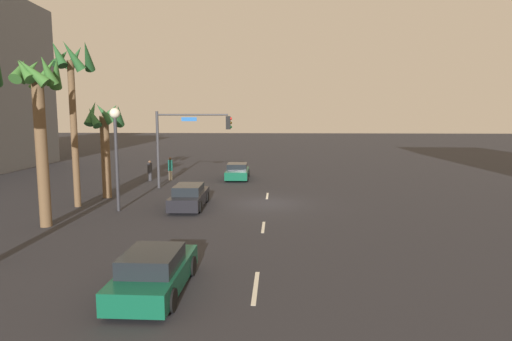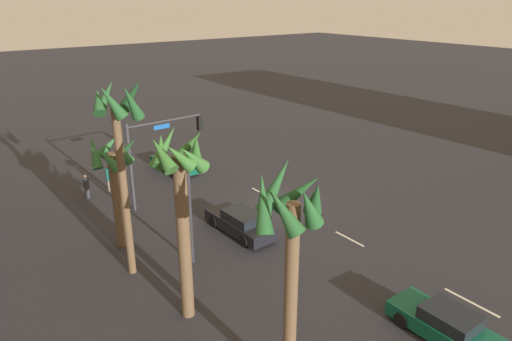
% 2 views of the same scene
% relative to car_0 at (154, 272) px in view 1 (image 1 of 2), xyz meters
% --- Properties ---
extents(ground_plane, '(220.00, 220.00, 0.00)m').
position_rel_car_0_xyz_m(ground_plane, '(13.25, -2.99, -0.61)').
color(ground_plane, '#28282D').
extents(lane_stripe_1, '(2.56, 0.14, 0.01)m').
position_rel_car_0_xyz_m(lane_stripe_1, '(0.48, -2.99, -0.60)').
color(lane_stripe_1, silver).
rests_on(lane_stripe_1, ground_plane).
extents(lane_stripe_2, '(2.07, 0.14, 0.01)m').
position_rel_car_0_xyz_m(lane_stripe_2, '(7.61, -2.99, -0.60)').
color(lane_stripe_2, silver).
rests_on(lane_stripe_2, ground_plane).
extents(lane_stripe_3, '(2.24, 0.14, 0.01)m').
position_rel_car_0_xyz_m(lane_stripe_3, '(15.58, -2.99, -0.60)').
color(lane_stripe_3, silver).
rests_on(lane_stripe_3, ground_plane).
extents(car_0, '(4.24, 1.88, 1.31)m').
position_rel_car_0_xyz_m(car_0, '(0.00, 0.00, 0.00)').
color(car_0, '#0F5138').
rests_on(car_0, ground_plane).
extents(car_1, '(4.49, 2.04, 1.34)m').
position_rel_car_0_xyz_m(car_1, '(23.16, -0.29, 0.01)').
color(car_1, '#0F5138').
rests_on(car_1, ground_plane).
extents(car_2, '(4.74, 1.92, 1.35)m').
position_rel_car_0_xyz_m(car_2, '(11.87, 1.42, 0.02)').
color(car_2, black).
rests_on(car_2, ground_plane).
extents(traffic_signal, '(0.53, 5.49, 5.59)m').
position_rel_car_0_xyz_m(traffic_signal, '(18.44, 3.08, 3.24)').
color(traffic_signal, '#38383D').
rests_on(traffic_signal, ground_plane).
extents(streetlamp, '(0.56, 0.56, 5.67)m').
position_rel_car_0_xyz_m(streetlamp, '(10.75, 5.17, 3.40)').
color(streetlamp, '#2D2D33').
rests_on(streetlamp, ground_plane).
extents(pedestrian_0, '(0.38, 0.38, 1.89)m').
position_rel_car_0_xyz_m(pedestrian_0, '(22.25, 5.15, 0.39)').
color(pedestrian_0, '#B2A58C').
rests_on(pedestrian_0, ground_plane).
extents(pedestrian_1, '(0.40, 0.40, 1.64)m').
position_rel_car_0_xyz_m(pedestrian_1, '(21.98, 6.79, 0.24)').
color(pedestrian_1, '#333338').
rests_on(pedestrian_1, ground_plane).
extents(palm_tree_1, '(2.42, 2.44, 9.46)m').
position_rel_car_0_xyz_m(palm_tree_1, '(11.70, 7.86, 6.55)').
color(palm_tree_1, brown).
rests_on(palm_tree_1, ground_plane).
extents(palm_tree_2, '(2.43, 2.46, 8.09)m').
position_rel_car_0_xyz_m(palm_tree_2, '(7.30, 7.37, 5.21)').
color(palm_tree_2, brown).
rests_on(palm_tree_2, ground_plane).
extents(palm_tree_3, '(2.41, 2.63, 6.29)m').
position_rel_car_0_xyz_m(palm_tree_3, '(14.54, 7.33, 3.66)').
color(palm_tree_3, brown).
rests_on(palm_tree_3, ground_plane).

